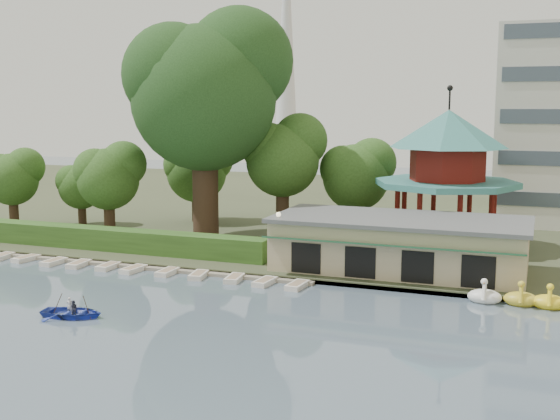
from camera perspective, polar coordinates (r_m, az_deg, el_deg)
The scene contains 13 objects.
ground_plane at distance 37.08m, azimuth -13.02°, elevation -11.46°, with size 220.00×220.00×0.00m, color slate.
shore at distance 84.12m, azimuth 6.87°, elevation 0.10°, with size 220.00×70.00×0.40m, color #424930.
embankment at distance 51.66m, azimuth -2.36°, elevation -5.32°, with size 220.00×0.60×0.30m, color gray.
dock at distance 57.22m, azimuth -13.57°, elevation -4.21°, with size 34.00×1.60×0.24m, color gray.
boathouse at distance 52.74m, azimuth 9.71°, elevation -2.68°, with size 18.60×9.39×3.90m.
pavilion at distance 61.55m, azimuth 13.44°, elevation 3.63°, with size 12.40×12.40×13.50m.
broadcast_tower at distance 181.01m, azimuth 0.53°, elevation 15.42°, with size 8.00×8.00×96.00m.
hedge at distance 61.31m, azimuth -14.21°, elevation -2.25°, with size 30.00×2.00×1.80m, color #355D22.
lamp_post at distance 51.99m, azimuth -0.13°, elevation -1.62°, with size 0.36×0.36×4.28m.
big_tree at distance 63.76m, azimuth -5.99°, elevation 9.98°, with size 14.32×13.34×20.85m.
small_trees at distance 68.35m, azimuth -5.91°, elevation 3.37°, with size 39.39×16.20×11.37m.
moored_rowboats at distance 55.77m, azimuth -13.81°, elevation -4.49°, with size 32.48×2.72×0.36m.
rowboat_with_passengers at distance 43.97m, azimuth -16.56°, elevation -7.65°, with size 5.76×4.54×2.01m.
Camera 1 is at (19.56, -28.87, 12.60)m, focal length 45.00 mm.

